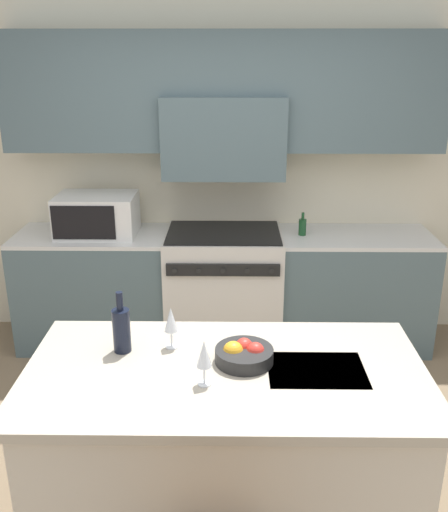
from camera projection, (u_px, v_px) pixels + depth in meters
The scene contains 11 objects.
ground_plane at pixel (220, 489), 3.12m from camera, with size 10.00×10.00×0.00m, color #7A664C.
back_cabinetry at pixel (224, 143), 4.42m from camera, with size 10.00×0.46×2.70m.
back_counter at pixel (224, 289), 4.56m from camera, with size 3.24×0.62×0.92m.
range_stove at pixel (224, 288), 4.54m from camera, with size 0.90×0.70×0.95m.
microwave at pixel (97, 215), 4.36m from camera, with size 0.60×0.43×0.31m.
kitchen_island at pixel (225, 450), 2.74m from camera, with size 1.83×0.96×0.90m.
wine_bottle at pixel (121, 329), 2.71m from camera, with size 0.08×0.08×0.31m.
wine_glass_near at pixel (204, 355), 2.42m from camera, with size 0.07×0.07×0.21m.
wine_glass_far at pixel (171, 321), 2.73m from camera, with size 0.07×0.07×0.21m.
fruit_bowl at pixel (244, 354), 2.64m from camera, with size 0.27×0.27×0.10m.
oil_bottle_on_counter at pixel (302, 227), 4.37m from camera, with size 0.06×0.06×0.18m.
Camera 1 is at (0.06, -2.50, 2.27)m, focal length 40.00 mm.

